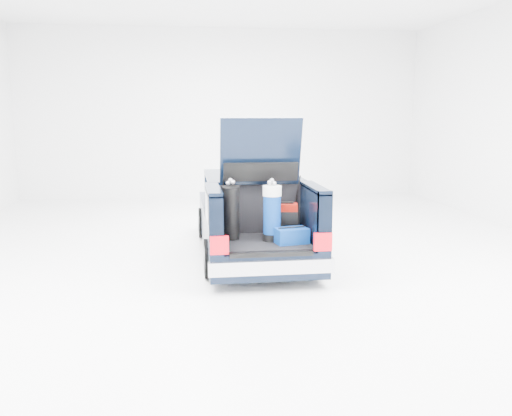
{
  "coord_description": "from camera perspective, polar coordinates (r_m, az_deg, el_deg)",
  "views": [
    {
      "loc": [
        -1.22,
        -9.48,
        2.53
      ],
      "look_at": [
        0.0,
        -0.5,
        0.94
      ],
      "focal_mm": 38.0,
      "sensor_mm": 36.0,
      "label": 1
    }
  ],
  "objects": [
    {
      "name": "black_golf_bag",
      "position": [
        8.32,
        -2.65,
        -0.48
      ],
      "size": [
        0.28,
        0.37,
        0.95
      ],
      "rotation": [
        0.0,
        0.0,
        -0.06
      ],
      "color": "black",
      "rests_on": "car"
    },
    {
      "name": "blue_duffel",
      "position": [
        8.17,
        3.74,
        -2.91
      ],
      "size": [
        0.53,
        0.4,
        0.25
      ],
      "rotation": [
        0.0,
        0.0,
        0.19
      ],
      "color": "navy",
      "rests_on": "car"
    },
    {
      "name": "blue_golf_bag",
      "position": [
        8.25,
        1.7,
        -0.5
      ],
      "size": [
        0.31,
        0.31,
        0.96
      ],
      "rotation": [
        0.0,
        0.0,
        0.09
      ],
      "color": "black",
      "rests_on": "car"
    },
    {
      "name": "car",
      "position": [
        9.84,
        -0.47,
        -0.92
      ],
      "size": [
        1.87,
        4.65,
        2.47
      ],
      "color": "black",
      "rests_on": "ground"
    },
    {
      "name": "ground",
      "position": [
        9.89,
        -0.39,
        -4.87
      ],
      "size": [
        14.0,
        14.0,
        0.0
      ],
      "primitive_type": "plane",
      "color": "white",
      "rests_on": "ground"
    },
    {
      "name": "red_suitcase",
      "position": [
        8.56,
        3.24,
        -1.3
      ],
      "size": [
        0.36,
        0.27,
        0.56
      ],
      "rotation": [
        0.0,
        0.0,
        -0.16
      ],
      "color": "#780B04",
      "rests_on": "car"
    }
  ]
}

